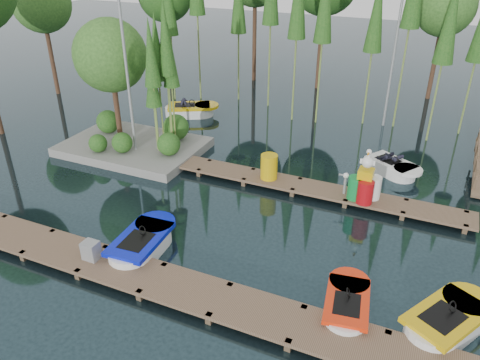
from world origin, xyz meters
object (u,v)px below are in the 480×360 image
at_px(island, 125,81).
at_px(boat_yellow_far, 190,110).
at_px(utility_cabinet, 91,250).
at_px(boat_blue, 142,244).
at_px(boat_red, 347,306).
at_px(drum_cluster, 365,185).
at_px(yellow_barrel, 269,167).

height_order(island, boat_yellow_far, island).
bearing_deg(utility_cabinet, boat_blue, 52.19).
xyz_separation_m(boat_red, drum_cluster, (-0.69, 5.67, 0.64)).
distance_m(island, drum_cluster, 11.19).
bearing_deg(yellow_barrel, boat_red, -52.65).
bearing_deg(yellow_barrel, boat_blue, -109.36).
bearing_deg(boat_blue, boat_yellow_far, 108.79).
height_order(boat_blue, yellow_barrel, yellow_barrel).
bearing_deg(boat_yellow_far, boat_blue, -76.14).
bearing_deg(island, boat_red, -29.70).
height_order(island, boat_blue, island).
bearing_deg(drum_cluster, boat_yellow_far, 151.17).
xyz_separation_m(boat_red, boat_yellow_far, (-11.23, 11.48, 0.07)).
bearing_deg(boat_red, utility_cabinet, -179.48).
relative_size(boat_red, drum_cluster, 1.31).
height_order(island, boat_red, island).
relative_size(boat_yellow_far, yellow_barrel, 3.20).
bearing_deg(boat_blue, yellow_barrel, 66.87).
bearing_deg(utility_cabinet, yellow_barrel, 66.96).
relative_size(utility_cabinet, yellow_barrel, 0.58).
distance_m(boat_yellow_far, drum_cluster, 12.05).
xyz_separation_m(boat_blue, utility_cabinet, (-0.94, -1.22, 0.31)).
xyz_separation_m(island, drum_cluster, (10.91, -0.94, -2.30)).
distance_m(island, utility_cabinet, 9.21).
bearing_deg(utility_cabinet, island, 118.20).
distance_m(boat_blue, drum_cluster, 8.10).
xyz_separation_m(island, boat_yellow_far, (0.37, 4.86, -2.87)).
distance_m(boat_red, drum_cluster, 5.75).
xyz_separation_m(island, boat_red, (11.60, -6.62, -2.94)).
distance_m(island, yellow_barrel, 7.58).
xyz_separation_m(boat_yellow_far, utility_cabinet, (3.81, -12.65, 0.28)).
relative_size(boat_blue, utility_cabinet, 5.15).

